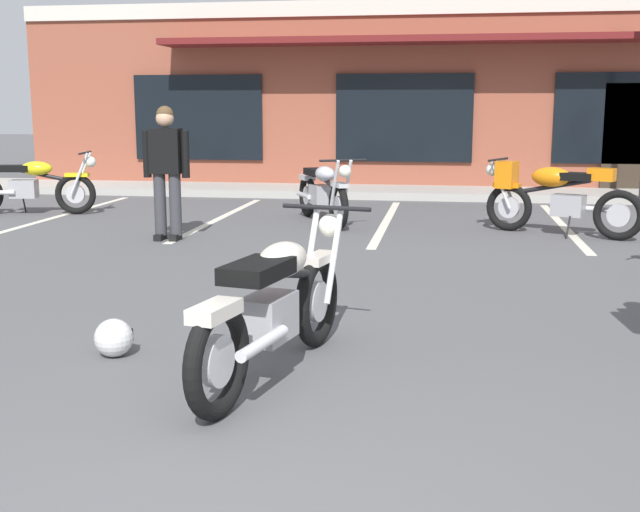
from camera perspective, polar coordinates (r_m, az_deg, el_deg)
The scene contains 10 objects.
ground_plane at distance 6.94m, azimuth 1.57°, elevation -3.29°, with size 80.00×80.00×0.00m, color #515154.
sidewalk_kerb at distance 15.40m, azimuth 5.76°, elevation 4.57°, with size 22.00×1.80×0.14m, color #A8A59E.
brick_storefront_building at distance 19.12m, azimuth 6.54°, elevation 11.05°, with size 15.62×7.25×3.69m.
painted_stall_lines at distance 11.84m, azimuth 4.73°, elevation 2.47°, with size 10.18×4.80×0.01m.
motorcycle_foreground_classic at distance 4.96m, azimuth -3.19°, elevation -3.43°, with size 0.80×2.08×0.98m.
motorcycle_red_sportbike at distance 11.62m, azimuth 0.17°, elevation 4.64°, with size 1.23×1.94×0.98m.
motorcycle_black_cruiser at distance 10.96m, azimuth 16.30°, elevation 4.20°, with size 1.96×1.17×0.98m.
motorcycle_blue_standard at distance 13.34m, azimuth -19.92°, elevation 4.77°, with size 2.10×0.79×0.98m.
person_by_back_row at distance 10.25m, azimuth -10.88°, elevation 6.40°, with size 0.60×0.28×1.68m.
helmet_on_pavement at distance 5.59m, azimuth -14.45°, elevation -5.65°, with size 0.26×0.26×0.26m.
Camera 1 is at (0.87, -2.60, 1.66)m, focal length 44.99 mm.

